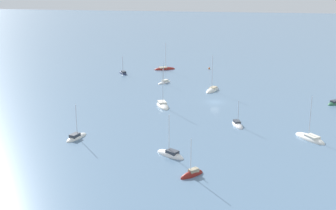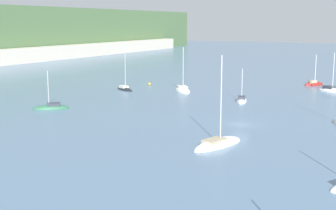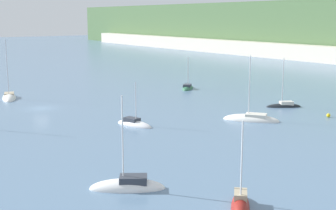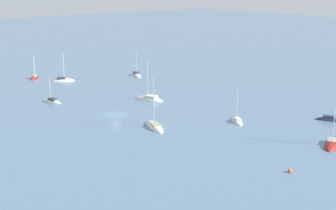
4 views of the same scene
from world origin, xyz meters
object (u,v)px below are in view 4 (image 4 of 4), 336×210
at_px(sailboat_5, 52,102).
at_px(sailboat_4, 237,121).
at_px(sailboat_1, 137,75).
at_px(sailboat_2, 332,145).
at_px(sailboat_6, 330,120).
at_px(sailboat_11, 35,78).
at_px(sailboat_8, 149,100).
at_px(sailboat_10, 63,81).
at_px(sailboat_3, 155,127).
at_px(mooring_buoy_0, 290,171).

bearing_deg(sailboat_5, sailboat_4, -165.56).
relative_size(sailboat_1, sailboat_2, 0.78).
relative_size(sailboat_1, sailboat_6, 1.22).
bearing_deg(sailboat_1, sailboat_11, -100.60).
xyz_separation_m(sailboat_6, sailboat_8, (40.16, 21.42, -0.01)).
bearing_deg(sailboat_8, sailboat_4, 164.98).
relative_size(sailboat_2, sailboat_4, 1.45).
distance_m(sailboat_4, sailboat_5, 48.87).
relative_size(sailboat_5, sailboat_11, 0.84).
relative_size(sailboat_2, sailboat_10, 1.15).
bearing_deg(sailboat_3, sailboat_11, 17.48).
height_order(sailboat_10, sailboat_11, sailboat_10).
relative_size(sailboat_5, sailboat_10, 0.74).
distance_m(sailboat_2, sailboat_6, 17.09).
relative_size(sailboat_2, sailboat_6, 1.57).
relative_size(sailboat_3, sailboat_4, 1.61).
bearing_deg(sailboat_2, sailboat_5, -89.71).
bearing_deg(sailboat_10, sailboat_5, -88.79).
bearing_deg(sailboat_8, sailboat_2, 165.33).
distance_m(sailboat_1, sailboat_6, 69.21).
bearing_deg(sailboat_1, sailboat_8, -9.10).
xyz_separation_m(sailboat_2, sailboat_10, (85.69, 14.96, 0.03)).
relative_size(sailboat_6, sailboat_11, 0.83).
distance_m(sailboat_3, sailboat_11, 65.09).
bearing_deg(sailboat_6, sailboat_2, -87.73).
xyz_separation_m(sailboat_2, sailboat_4, (21.92, 3.42, 0.06)).
relative_size(sailboat_3, mooring_buoy_0, 18.54).
distance_m(sailboat_5, sailboat_10, 25.83).
xyz_separation_m(sailboat_5, sailboat_8, (-13.86, -21.24, 0.01)).
bearing_deg(sailboat_10, mooring_buoy_0, -58.20).
bearing_deg(sailboat_5, sailboat_8, -139.76).
height_order(sailboat_2, sailboat_10, sailboat_2).
xyz_separation_m(sailboat_8, sailboat_10, (35.77, 7.56, -0.00)).
relative_size(sailboat_1, sailboat_11, 1.02).
bearing_deg(sailboat_4, sailboat_8, 37.26).
xyz_separation_m(sailboat_4, sailboat_5, (41.86, 25.22, -0.03)).
height_order(sailboat_2, sailboat_8, sailboat_8).
bearing_deg(sailboat_3, sailboat_1, -12.77).
bearing_deg(sailboat_6, sailboat_1, 152.38).
height_order(sailboat_1, sailboat_8, sailboat_8).
height_order(sailboat_11, mooring_buoy_0, sailboat_11).
height_order(sailboat_4, mooring_buoy_0, sailboat_4).
relative_size(sailboat_8, mooring_buoy_0, 17.61).
xyz_separation_m(sailboat_5, sailboat_10, (21.91, -13.68, 0.01)).
bearing_deg(sailboat_2, sailboat_8, -105.46).
relative_size(sailboat_2, mooring_buoy_0, 16.74).
bearing_deg(sailboat_1, sailboat_5, -48.74).
distance_m(sailboat_6, sailboat_10, 81.27).
xyz_separation_m(sailboat_5, sailboat_6, (-54.02, -42.67, 0.02)).
relative_size(sailboat_4, mooring_buoy_0, 11.52).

